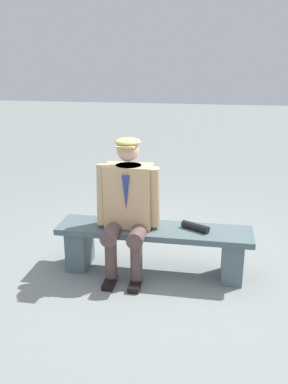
{
  "coord_description": "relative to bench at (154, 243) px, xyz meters",
  "views": [
    {
      "loc": [
        -0.53,
        3.57,
        2.0
      ],
      "look_at": [
        0.09,
        0.0,
        0.81
      ],
      "focal_mm": 38.82,
      "sensor_mm": 36.0,
      "label": 1
    }
  ],
  "objects": [
    {
      "name": "ground_plane",
      "position": [
        0.0,
        0.0,
        -0.3
      ],
      "size": [
        30.0,
        30.0,
        0.0
      ],
      "primitive_type": "plane",
      "color": "gray"
    },
    {
      "name": "bench",
      "position": [
        0.0,
        0.0,
        0.0
      ],
      "size": [
        1.83,
        0.42,
        0.46
      ],
      "color": "#4A5D60",
      "rests_on": "ground"
    },
    {
      "name": "seated_man",
      "position": [
        0.24,
        0.06,
        0.4
      ],
      "size": [
        0.6,
        0.56,
        1.31
      ],
      "color": "tan",
      "rests_on": "ground"
    },
    {
      "name": "rolled_magazine",
      "position": [
        -0.39,
        -0.01,
        0.19
      ],
      "size": [
        0.27,
        0.19,
        0.07
      ],
      "primitive_type": "cylinder",
      "rotation": [
        0.0,
        1.57,
        -0.49
      ],
      "color": "black",
      "rests_on": "bench"
    }
  ]
}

